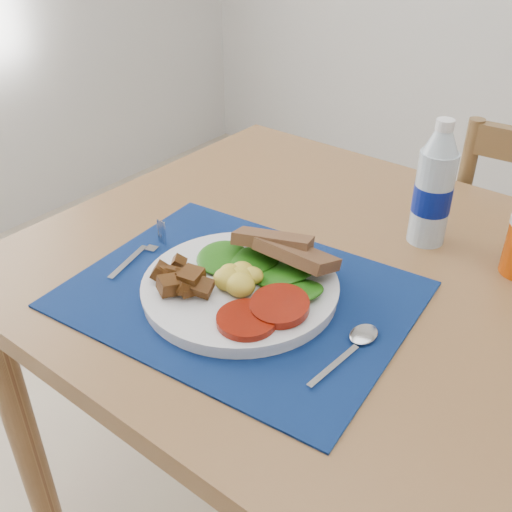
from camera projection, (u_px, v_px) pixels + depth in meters
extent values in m
cube|color=brown|center=(428.00, 316.00, 0.94)|extent=(1.40, 0.90, 0.04)
cylinder|color=brown|center=(23.00, 433.00, 1.22)|extent=(0.06, 0.06, 0.71)
cylinder|color=brown|center=(259.00, 266.00, 1.73)|extent=(0.06, 0.06, 0.71)
cylinder|color=brown|center=(465.00, 303.00, 1.85)|extent=(0.03, 0.03, 0.39)
cylinder|color=brown|center=(428.00, 362.00, 1.62)|extent=(0.03, 0.03, 0.39)
cube|color=black|center=(240.00, 294.00, 0.95)|extent=(0.55, 0.45, 0.00)
cylinder|color=silver|center=(240.00, 288.00, 0.94)|extent=(0.30, 0.30, 0.02)
ellipsoid|color=gold|center=(240.00, 277.00, 0.92)|extent=(0.07, 0.07, 0.03)
cylinder|color=#911D05|center=(264.00, 314.00, 0.86)|extent=(0.09, 0.09, 0.01)
ellipsoid|color=#113D07|center=(263.00, 269.00, 0.95)|extent=(0.16, 0.10, 0.02)
cube|color=brown|center=(285.00, 247.00, 0.96)|extent=(0.14, 0.10, 0.04)
cube|color=#B2B5BA|center=(128.00, 262.00, 1.02)|extent=(0.04, 0.11, 0.00)
cube|color=#B2B5BA|center=(159.00, 245.00, 1.06)|extent=(0.03, 0.06, 0.00)
cube|color=#B2B5BA|center=(334.00, 366.00, 0.80)|extent=(0.02, 0.11, 0.00)
ellipsoid|color=#B2B5BA|center=(363.00, 335.00, 0.86)|extent=(0.04, 0.05, 0.00)
cylinder|color=#ADBFCC|center=(432.00, 198.00, 1.04)|extent=(0.07, 0.07, 0.17)
cylinder|color=navy|center=(432.00, 198.00, 1.04)|extent=(0.07, 0.07, 0.05)
cone|color=#ADBFCC|center=(442.00, 141.00, 0.99)|extent=(0.06, 0.06, 0.04)
cylinder|color=white|center=(445.00, 124.00, 0.97)|extent=(0.03, 0.03, 0.02)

